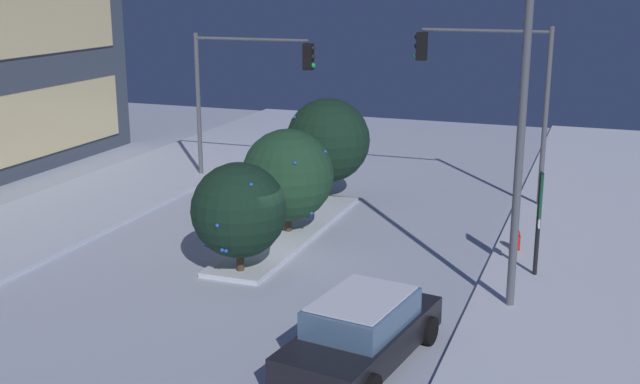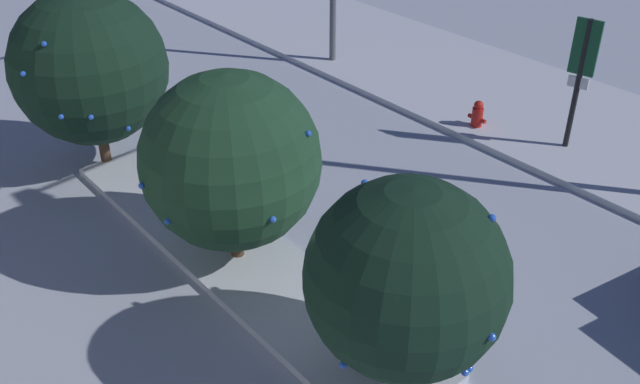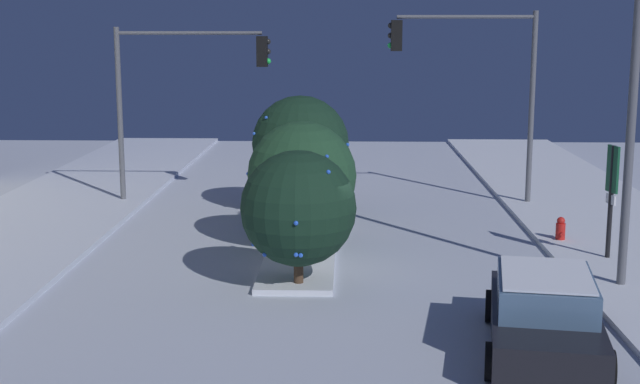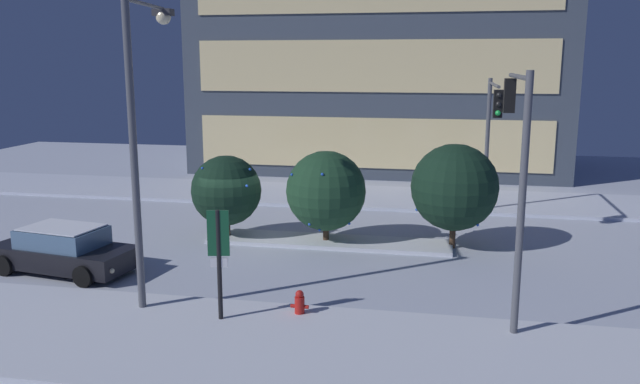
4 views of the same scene
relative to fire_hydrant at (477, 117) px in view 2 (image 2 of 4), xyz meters
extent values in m
plane|color=silver|center=(-3.86, 6.67, -0.37)|extent=(52.00, 52.00, 0.00)
cube|color=silver|center=(-0.50, 7.10, -0.30)|extent=(9.00, 1.80, 0.14)
cylinder|color=red|center=(0.00, 0.00, -0.07)|extent=(0.26, 0.26, 0.59)
sphere|color=red|center=(0.00, 0.00, 0.29)|extent=(0.22, 0.22, 0.22)
cylinder|color=red|center=(-0.18, 0.00, -0.05)|extent=(0.12, 0.10, 0.10)
cylinder|color=red|center=(0.18, 0.00, -0.05)|extent=(0.12, 0.10, 0.10)
cylinder|color=black|center=(-1.91, -0.74, 1.13)|extent=(0.12, 0.12, 3.00)
cube|color=#144C2D|center=(-1.91, -0.74, 2.04)|extent=(0.55, 0.16, 1.18)
cube|color=white|center=(-1.91, -0.74, 1.27)|extent=(0.44, 0.13, 0.24)
cylinder|color=#473323|center=(3.98, 7.38, 0.09)|extent=(0.22, 0.22, 0.92)
sphere|color=black|center=(3.98, 7.38, 1.87)|extent=(3.10, 3.10, 3.10)
sphere|color=blue|center=(3.45, 8.80, 2.26)|extent=(0.10, 0.10, 0.10)
sphere|color=blue|center=(2.68, 7.34, 1.00)|extent=(0.10, 0.10, 0.10)
sphere|color=blue|center=(2.91, 8.47, 1.51)|extent=(0.10, 0.10, 0.10)
sphere|color=blue|center=(4.82, 6.83, 0.66)|extent=(0.10, 0.10, 0.10)
sphere|color=blue|center=(2.61, 8.04, 1.48)|extent=(0.10, 0.10, 0.10)
sphere|color=blue|center=(3.23, 8.40, 2.79)|extent=(0.10, 0.10, 0.10)
cylinder|color=#473323|center=(-0.61, 7.10, 0.00)|extent=(0.22, 0.22, 0.74)
sphere|color=#1E4228|center=(-0.61, 7.10, 1.62)|extent=(2.93, 2.93, 2.93)
sphere|color=blue|center=(-2.04, 7.34, 1.33)|extent=(0.10, 0.10, 0.10)
sphere|color=blue|center=(-0.72, 6.41, 0.32)|extent=(0.10, 0.10, 0.10)
sphere|color=blue|center=(-0.43, 8.57, 1.63)|extent=(0.10, 0.10, 0.10)
sphere|color=blue|center=(-0.96, 8.49, 1.23)|extent=(0.10, 0.10, 0.10)
sphere|color=blue|center=(-0.52, 5.88, 2.45)|extent=(0.10, 0.10, 0.10)
sphere|color=blue|center=(-1.72, 6.41, 2.30)|extent=(0.10, 0.10, 0.10)
sphere|color=blue|center=(0.31, 6.75, 0.52)|extent=(0.10, 0.10, 0.10)
sphere|color=blue|center=(-1.03, 6.15, 0.57)|extent=(0.10, 0.10, 0.10)
cylinder|color=#473323|center=(-4.39, 6.99, 0.01)|extent=(0.22, 0.22, 0.76)
sphere|color=black|center=(-4.39, 6.99, 1.51)|extent=(2.63, 2.63, 2.63)
sphere|color=blue|center=(-5.45, 6.99, 0.70)|extent=(0.10, 0.10, 0.10)
sphere|color=blue|center=(-4.39, 8.02, 0.66)|extent=(0.10, 0.10, 0.10)
sphere|color=blue|center=(-5.04, 6.30, 2.44)|extent=(0.10, 0.10, 0.10)
sphere|color=blue|center=(-3.35, 6.24, 1.86)|extent=(0.10, 0.10, 0.10)
sphere|color=blue|center=(-3.40, 6.82, 2.37)|extent=(0.10, 0.10, 0.10)
sphere|color=blue|center=(-5.72, 6.97, 1.46)|extent=(0.10, 0.10, 0.10)
sphere|color=blue|center=(-5.44, 6.89, 0.69)|extent=(0.10, 0.10, 0.10)
camera|label=1|loc=(-23.13, -2.24, 7.58)|focal=44.54mm
camera|label=2|loc=(-9.00, 12.23, 7.02)|focal=39.26mm
camera|label=3|loc=(-23.67, 5.91, 5.50)|focal=49.12mm
camera|label=4|loc=(3.56, -15.51, 6.26)|focal=36.09mm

